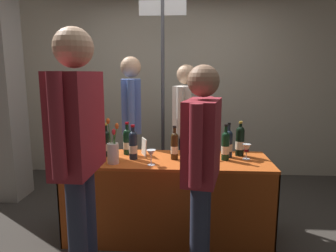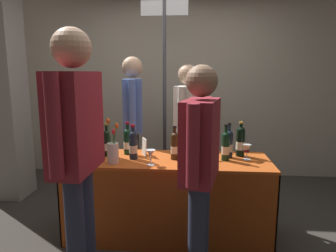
{
  "view_description": "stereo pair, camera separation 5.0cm",
  "coord_description": "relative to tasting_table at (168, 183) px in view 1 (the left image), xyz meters",
  "views": [
    {
      "loc": [
        0.17,
        -2.61,
        1.5
      ],
      "look_at": [
        0.0,
        0.0,
        1.04
      ],
      "focal_mm": 32.19,
      "sensor_mm": 36.0,
      "label": 1
    },
    {
      "loc": [
        0.22,
        -2.61,
        1.5
      ],
      "look_at": [
        0.0,
        0.0,
        1.04
      ],
      "focal_mm": 32.19,
      "sensor_mm": 36.0,
      "label": 2
    }
  ],
  "objects": [
    {
      "name": "ground_plane",
      "position": [
        0.0,
        0.0,
        -0.5
      ],
      "size": [
        12.0,
        12.0,
        0.0
      ],
      "primitive_type": "plane",
      "color": "#38332D"
    },
    {
      "name": "back_partition",
      "position": [
        0.0,
        1.83,
        0.99
      ],
      "size": [
        7.3,
        0.12,
        2.99
      ],
      "primitive_type": "cube",
      "color": "#B2A893",
      "rests_on": "ground_plane"
    },
    {
      "name": "tasting_table",
      "position": [
        0.0,
        0.0,
        0.0
      ],
      "size": [
        1.82,
        0.61,
        0.74
      ],
      "color": "#B74C19",
      "rests_on": "ground_plane"
    },
    {
      "name": "featured_wine_bottle",
      "position": [
        0.66,
        0.15,
        0.37
      ],
      "size": [
        0.08,
        0.08,
        0.32
      ],
      "color": "black",
      "rests_on": "tasting_table"
    },
    {
      "name": "display_bottle_0",
      "position": [
        -0.57,
        0.05,
        0.36
      ],
      "size": [
        0.07,
        0.07,
        0.31
      ],
      "color": "black",
      "rests_on": "tasting_table"
    },
    {
      "name": "display_bottle_1",
      "position": [
        -0.31,
        -0.03,
        0.37
      ],
      "size": [
        0.07,
        0.07,
        0.31
      ],
      "color": "#192333",
      "rests_on": "tasting_table"
    },
    {
      "name": "display_bottle_2",
      "position": [
        0.06,
        -0.01,
        0.36
      ],
      "size": [
        0.07,
        0.07,
        0.3
      ],
      "color": "#38230F",
      "rests_on": "tasting_table"
    },
    {
      "name": "display_bottle_3",
      "position": [
        0.23,
        0.11,
        0.36
      ],
      "size": [
        0.07,
        0.07,
        0.31
      ],
      "color": "black",
      "rests_on": "tasting_table"
    },
    {
      "name": "display_bottle_4",
      "position": [
        0.51,
        -0.01,
        0.37
      ],
      "size": [
        0.07,
        0.07,
        0.32
      ],
      "color": "black",
      "rests_on": "tasting_table"
    },
    {
      "name": "display_bottle_5",
      "position": [
        0.55,
        0.09,
        0.36
      ],
      "size": [
        0.07,
        0.07,
        0.32
      ],
      "color": "#192333",
      "rests_on": "tasting_table"
    },
    {
      "name": "display_bottle_6",
      "position": [
        -0.39,
        0.13,
        0.36
      ],
      "size": [
        0.08,
        0.08,
        0.31
      ],
      "color": "black",
      "rests_on": "tasting_table"
    },
    {
      "name": "wine_glass_near_vendor",
      "position": [
        0.7,
        0.03,
        0.33
      ],
      "size": [
        0.07,
        0.07,
        0.14
      ],
      "color": "silver",
      "rests_on": "tasting_table"
    },
    {
      "name": "wine_glass_mid",
      "position": [
        -0.8,
        -0.06,
        0.32
      ],
      "size": [
        0.07,
        0.07,
        0.13
      ],
      "color": "silver",
      "rests_on": "tasting_table"
    },
    {
      "name": "wine_glass_near_taster",
      "position": [
        -0.13,
        -0.2,
        0.33
      ],
      "size": [
        0.08,
        0.08,
        0.13
      ],
      "color": "silver",
      "rests_on": "tasting_table"
    },
    {
      "name": "flower_vase",
      "position": [
        -0.46,
        -0.17,
        0.35
      ],
      "size": [
        0.11,
        0.1,
        0.39
      ],
      "color": "silver",
      "rests_on": "tasting_table"
    },
    {
      "name": "brochure_stand",
      "position": [
        -0.23,
        0.11,
        0.31
      ],
      "size": [
        0.07,
        0.13,
        0.16
      ],
      "primitive_type": "cube",
      "rotation": [
        0.05,
        0.0,
        1.99
      ],
      "color": "silver",
      "rests_on": "tasting_table"
    },
    {
      "name": "vendor_presenter",
      "position": [
        0.16,
        0.77,
        0.44
      ],
      "size": [
        0.3,
        0.55,
        1.59
      ],
      "rotation": [
        0.0,
        0.0,
        -1.82
      ],
      "color": "#2D3347",
      "rests_on": "ground_plane"
    },
    {
      "name": "vendor_assistant",
      "position": [
        -0.46,
        0.76,
        0.51
      ],
      "size": [
        0.28,
        0.59,
        1.68
      ],
      "rotation": [
        0.0,
        0.0,
        -1.41
      ],
      "color": "#4C4233",
      "rests_on": "ground_plane"
    },
    {
      "name": "taster_foreground_right",
      "position": [
        -0.51,
        -0.82,
        0.58
      ],
      "size": [
        0.24,
        0.63,
        1.77
      ],
      "rotation": [
        0.0,
        0.0,
        1.55
      ],
      "color": "#2D3347",
      "rests_on": "ground_plane"
    },
    {
      "name": "taster_foreground_left",
      "position": [
        0.27,
        -0.61,
        0.43
      ],
      "size": [
        0.29,
        0.61,
        1.55
      ],
      "rotation": [
        0.0,
        0.0,
        1.38
      ],
      "color": "#2D3347",
      "rests_on": "ground_plane"
    },
    {
      "name": "booth_signpost",
      "position": [
        -0.14,
        1.12,
        0.96
      ],
      "size": [
        0.56,
        0.04,
        2.37
      ],
      "color": "#47474C",
      "rests_on": "ground_plane"
    }
  ]
}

